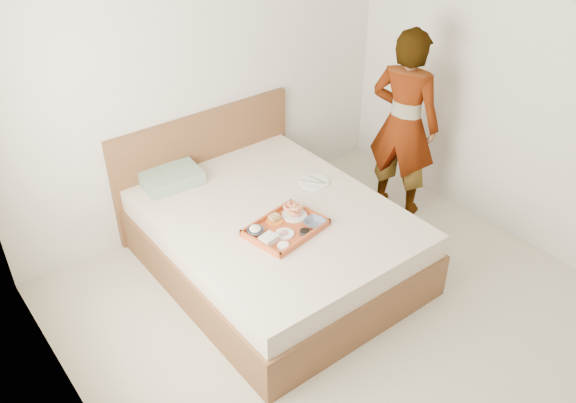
{
  "coord_description": "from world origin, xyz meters",
  "views": [
    {
      "loc": [
        -2.18,
        -1.86,
        2.99
      ],
      "look_at": [
        -0.03,
        0.9,
        0.65
      ],
      "focal_mm": 36.96,
      "sensor_mm": 36.0,
      "label": 1
    }
  ],
  "objects_px": {
    "bed": "(275,240)",
    "person": "(404,124)",
    "dinner_plate": "(314,182)",
    "tray": "(286,228)"
  },
  "relations": [
    {
      "from": "bed",
      "to": "dinner_plate",
      "type": "relative_size",
      "value": 8.24
    },
    {
      "from": "bed",
      "to": "person",
      "type": "height_order",
      "value": "person"
    },
    {
      "from": "dinner_plate",
      "to": "person",
      "type": "relative_size",
      "value": 0.15
    },
    {
      "from": "bed",
      "to": "person",
      "type": "relative_size",
      "value": 1.23
    },
    {
      "from": "bed",
      "to": "person",
      "type": "bearing_deg",
      "value": 1.21
    },
    {
      "from": "bed",
      "to": "person",
      "type": "distance_m",
      "value": 1.46
    },
    {
      "from": "bed",
      "to": "dinner_plate",
      "type": "height_order",
      "value": "dinner_plate"
    },
    {
      "from": "tray",
      "to": "dinner_plate",
      "type": "xyz_separation_m",
      "value": [
        0.56,
        0.37,
        -0.02
      ]
    },
    {
      "from": "tray",
      "to": "dinner_plate",
      "type": "relative_size",
      "value": 2.17
    },
    {
      "from": "dinner_plate",
      "to": "person",
      "type": "height_order",
      "value": "person"
    }
  ]
}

